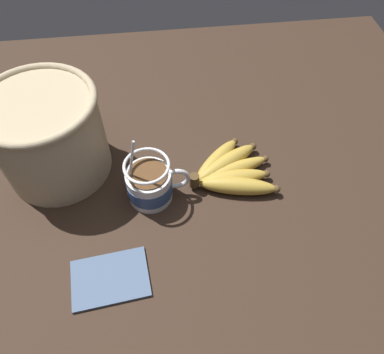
% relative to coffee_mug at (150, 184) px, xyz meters
% --- Properties ---
extents(table, '(1.26, 1.26, 0.04)m').
position_rel_coffee_mug_xyz_m(table, '(0.10, -0.03, -0.06)').
color(table, '#332319').
rests_on(table, ground).
extents(coffee_mug, '(0.13, 0.09, 0.17)m').
position_rel_coffee_mug_xyz_m(coffee_mug, '(0.00, 0.00, 0.00)').
color(coffee_mug, silver).
rests_on(coffee_mug, table).
extents(banana_bunch, '(0.18, 0.17, 0.04)m').
position_rel_coffee_mug_xyz_m(banana_bunch, '(0.17, 0.03, -0.02)').
color(banana_bunch, '#4C381E').
rests_on(banana_bunch, table).
extents(woven_basket, '(0.23, 0.23, 0.19)m').
position_rel_coffee_mug_xyz_m(woven_basket, '(-0.19, 0.10, 0.06)').
color(woven_basket, tan).
rests_on(woven_basket, table).
extents(napkin, '(0.14, 0.11, 0.01)m').
position_rel_coffee_mug_xyz_m(napkin, '(-0.08, -0.17, -0.04)').
color(napkin, slate).
rests_on(napkin, table).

